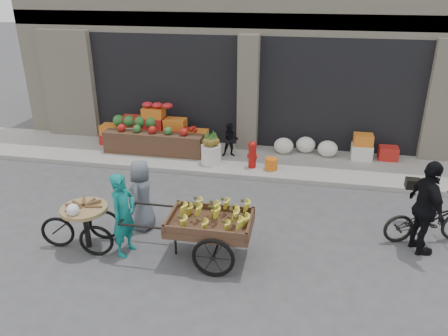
% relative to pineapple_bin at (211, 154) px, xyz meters
% --- Properties ---
extents(ground, '(80.00, 80.00, 0.00)m').
position_rel_pineapple_bin_xyz_m(ground, '(0.75, -3.60, -0.37)').
color(ground, '#424244').
rests_on(ground, ground).
extents(sidewalk, '(18.00, 2.20, 0.12)m').
position_rel_pineapple_bin_xyz_m(sidewalk, '(0.75, 0.50, -0.31)').
color(sidewalk, gray).
rests_on(sidewalk, ground).
extents(building, '(14.00, 6.45, 7.00)m').
position_rel_pineapple_bin_xyz_m(building, '(0.75, 4.43, 3.00)').
color(building, beige).
rests_on(building, ground).
extents(fruit_display, '(3.10, 1.12, 1.24)m').
position_rel_pineapple_bin_xyz_m(fruit_display, '(-1.73, 0.78, 0.30)').
color(fruit_display, '#B31F18').
rests_on(fruit_display, sidewalk).
extents(pineapple_bin, '(0.52, 0.52, 0.50)m').
position_rel_pineapple_bin_xyz_m(pineapple_bin, '(0.00, 0.00, 0.00)').
color(pineapple_bin, silver).
rests_on(pineapple_bin, sidewalk).
extents(fire_hydrant, '(0.22, 0.22, 0.71)m').
position_rel_pineapple_bin_xyz_m(fire_hydrant, '(1.10, -0.05, 0.13)').
color(fire_hydrant, '#A5140F').
rests_on(fire_hydrant, sidewalk).
extents(orange_bucket, '(0.32, 0.32, 0.30)m').
position_rel_pineapple_bin_xyz_m(orange_bucket, '(1.60, -0.10, -0.10)').
color(orange_bucket, orange).
rests_on(orange_bucket, sidewalk).
extents(right_bay_goods, '(3.35, 0.60, 0.70)m').
position_rel_pineapple_bin_xyz_m(right_bay_goods, '(3.36, 1.10, 0.04)').
color(right_bay_goods, silver).
rests_on(right_bay_goods, sidewalk).
extents(seated_person, '(0.51, 0.43, 0.93)m').
position_rel_pineapple_bin_xyz_m(seated_person, '(0.40, 0.60, 0.21)').
color(seated_person, black).
rests_on(seated_person, sidewalk).
extents(banana_cart, '(2.51, 1.12, 1.04)m').
position_rel_pineapple_bin_xyz_m(banana_cart, '(0.85, -4.01, 0.39)').
color(banana_cart, brown).
rests_on(banana_cart, ground).
extents(vendor_woman, '(0.49, 0.64, 1.57)m').
position_rel_pineapple_bin_xyz_m(vendor_woman, '(-0.64, -4.14, 0.41)').
color(vendor_woman, '#0F756F').
rests_on(vendor_woman, ground).
extents(tricycle_cart, '(1.46, 0.98, 0.95)m').
position_rel_pineapple_bin_xyz_m(tricycle_cart, '(-1.42, -4.11, 0.20)').
color(tricycle_cart, '#9E7F51').
rests_on(tricycle_cart, ground).
extents(vendor_grey, '(0.49, 0.73, 1.44)m').
position_rel_pineapple_bin_xyz_m(vendor_grey, '(-0.65, -3.24, 0.35)').
color(vendor_grey, slate).
rests_on(vendor_grey, ground).
extents(bicycle, '(1.81, 1.06, 0.90)m').
position_rel_pineapple_bin_xyz_m(bicycle, '(4.81, -2.64, 0.08)').
color(bicycle, black).
rests_on(bicycle, ground).
extents(cyclist, '(0.71, 1.13, 1.78)m').
position_rel_pineapple_bin_xyz_m(cyclist, '(4.61, -3.04, 0.52)').
color(cyclist, black).
rests_on(cyclist, ground).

